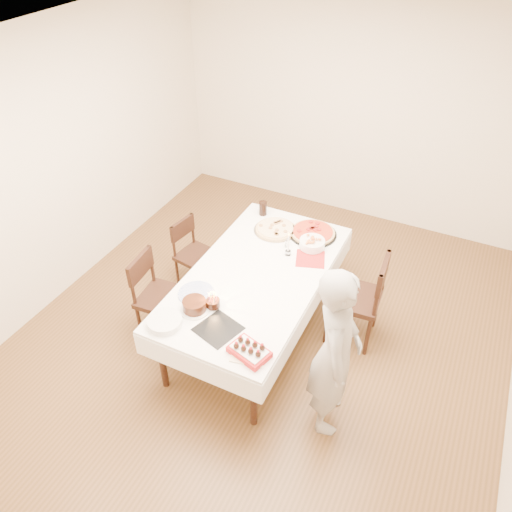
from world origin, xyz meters
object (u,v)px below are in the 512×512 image
at_px(chair_right_savory, 355,297).
at_px(layer_cake, 194,305).
at_px(birthday_cake, 213,300).
at_px(strawberry_box, 249,351).
at_px(pizza_pepperoni, 313,233).
at_px(dining_table, 256,304).
at_px(chair_left_dessert, 163,298).
at_px(person, 335,353).
at_px(pizza_white, 275,229).
at_px(taper_candle, 288,244).
at_px(pasta_bowl, 312,244).
at_px(cola_glass, 263,208).
at_px(chair_left_savory, 197,256).

relative_size(chair_right_savory, layer_cake, 3.88).
bearing_deg(birthday_cake, strawberry_box, -33.01).
relative_size(pizza_pepperoni, strawberry_box, 1.58).
height_order(dining_table, chair_left_dessert, chair_left_dessert).
bearing_deg(person, pizza_white, 24.65).
height_order(chair_right_savory, taper_candle, taper_candle).
bearing_deg(birthday_cake, chair_left_dessert, 166.95).
bearing_deg(pasta_bowl, person, -61.60).
height_order(taper_candle, birthday_cake, taper_candle).
height_order(dining_table, pizza_white, pizza_white).
bearing_deg(chair_right_savory, cola_glass, 152.12).
bearing_deg(pizza_white, cola_glass, 138.18).
distance_m(pizza_white, pizza_pepperoni, 0.38).
relative_size(person, birthday_cake, 11.99).
distance_m(dining_table, taper_candle, 0.65).
distance_m(dining_table, chair_right_savory, 0.94).
distance_m(chair_right_savory, chair_left_dessert, 1.81).
bearing_deg(chair_left_dessert, person, 168.35).
xyz_separation_m(pizza_white, layer_cake, (-0.14, -1.34, 0.03)).
height_order(chair_left_savory, strawberry_box, strawberry_box).
distance_m(chair_right_savory, person, 1.03).
relative_size(pasta_bowl, layer_cake, 0.97).
bearing_deg(pasta_bowl, chair_right_savory, -22.24).
xyz_separation_m(person, birthday_cake, (-1.10, 0.06, 0.04)).
distance_m(chair_left_savory, cola_glass, 0.87).
bearing_deg(pasta_bowl, dining_table, -117.49).
bearing_deg(person, cola_glass, 26.01).
relative_size(chair_left_savory, birthday_cake, 6.08).
height_order(pizza_white, cola_glass, cola_glass).
bearing_deg(chair_left_dessert, birthday_cake, 162.16).
relative_size(taper_candle, birthday_cake, 1.96).
height_order(pizza_white, strawberry_box, strawberry_box).
height_order(chair_left_dessert, person, person).
height_order(chair_left_savory, pizza_white, chair_left_savory).
bearing_deg(person, chair_left_savory, 47.24).
relative_size(dining_table, pasta_bowl, 8.67).
relative_size(chair_left_savory, pizza_pepperoni, 1.66).
bearing_deg(pizza_pepperoni, chair_left_savory, -158.41).
bearing_deg(strawberry_box, pasta_bowl, 92.20).
relative_size(chair_left_dessert, pizza_white, 2.05).
distance_m(chair_left_dessert, strawberry_box, 1.30).
distance_m(chair_left_dessert, person, 1.80).
xyz_separation_m(pasta_bowl, birthday_cake, (-0.45, -1.14, 0.03)).
distance_m(dining_table, pizza_pepperoni, 0.93).
distance_m(chair_right_savory, birthday_cake, 1.39).
distance_m(chair_left_savory, pizza_pepperoni, 1.26).
xyz_separation_m(chair_right_savory, chair_left_dessert, (-1.64, -0.77, -0.04)).
xyz_separation_m(chair_left_savory, cola_glass, (0.51, 0.55, 0.43)).
bearing_deg(taper_candle, chair_left_dessert, -140.39).
distance_m(dining_table, pasta_bowl, 0.80).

